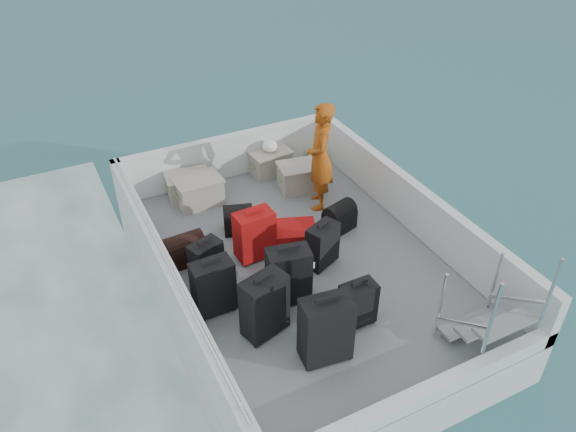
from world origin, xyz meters
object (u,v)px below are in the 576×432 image
(suitcase_4, at_px, (289,276))
(crate_0, at_px, (189,187))
(passenger, at_px, (320,157))
(suitcase_2, at_px, (207,262))
(suitcase_3, at_px, (326,330))
(suitcase_6, at_px, (358,305))
(suitcase_1, at_px, (213,287))
(crate_2, at_px, (270,163))
(crate_3, at_px, (301,178))
(suitcase_0, at_px, (265,306))
(suitcase_8, at_px, (290,236))
(suitcase_5, at_px, (255,235))
(suitcase_7, at_px, (322,246))
(crate_1, at_px, (199,192))

(suitcase_4, distance_m, crate_0, 2.68)
(passenger, bearing_deg, suitcase_2, -41.85)
(suitcase_3, relative_size, suitcase_6, 1.43)
(suitcase_1, bearing_deg, crate_2, 51.23)
(crate_3, height_order, passenger, passenger)
(suitcase_2, xyz_separation_m, crate_3, (2.01, 1.36, -0.09))
(suitcase_0, relative_size, suitcase_8, 1.10)
(suitcase_5, bearing_deg, suitcase_0, -112.78)
(suitcase_7, height_order, crate_0, suitcase_7)
(suitcase_0, bearing_deg, suitcase_4, 20.08)
(crate_3, bearing_deg, suitcase_2, -146.02)
(suitcase_1, relative_size, suitcase_6, 1.25)
(suitcase_6, height_order, crate_1, suitcase_6)
(suitcase_6, distance_m, passenger, 2.48)
(suitcase_0, xyz_separation_m, suitcase_5, (0.44, 1.26, -0.04))
(suitcase_6, relative_size, suitcase_8, 0.80)
(crate_1, relative_size, crate_2, 1.07)
(suitcase_0, bearing_deg, suitcase_7, 16.62)
(crate_2, bearing_deg, suitcase_5, -120.63)
(suitcase_8, bearing_deg, suitcase_2, 119.32)
(crate_1, distance_m, passenger, 1.87)
(crate_2, distance_m, passenger, 1.33)
(suitcase_1, relative_size, crate_1, 1.08)
(suitcase_1, xyz_separation_m, crate_2, (1.90, 2.52, -0.17))
(suitcase_7, height_order, passenger, passenger)
(suitcase_1, bearing_deg, suitcase_0, -58.38)
(suitcase_0, height_order, crate_1, suitcase_0)
(suitcase_8, distance_m, crate_1, 1.66)
(suitcase_8, xyz_separation_m, crate_0, (-0.83, 1.70, 0.05))
(suitcase_3, height_order, crate_0, suitcase_3)
(crate_0, bearing_deg, suitcase_0, -92.44)
(suitcase_8, bearing_deg, suitcase_1, 138.97)
(suitcase_7, distance_m, passenger, 1.46)
(suitcase_8, relative_size, crate_0, 1.14)
(suitcase_0, xyz_separation_m, crate_3, (1.74, 2.46, -0.19))
(crate_2, height_order, crate_3, crate_3)
(passenger, bearing_deg, crate_2, -142.10)
(crate_2, relative_size, passenger, 0.38)
(suitcase_6, height_order, suitcase_7, suitcase_7)
(suitcase_8, height_order, passenger, passenger)
(suitcase_3, height_order, suitcase_7, suitcase_3)
(suitcase_7, distance_m, crate_1, 2.24)
(crate_1, bearing_deg, suitcase_5, -81.32)
(suitcase_5, distance_m, crate_1, 1.53)
(suitcase_0, height_order, suitcase_4, suitcase_0)
(suitcase_2, bearing_deg, crate_0, 59.22)
(crate_0, distance_m, passenger, 2.04)
(passenger, bearing_deg, suitcase_4, -13.51)
(suitcase_1, xyz_separation_m, crate_3, (2.12, 1.89, -0.16))
(suitcase_2, distance_m, crate_3, 2.43)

